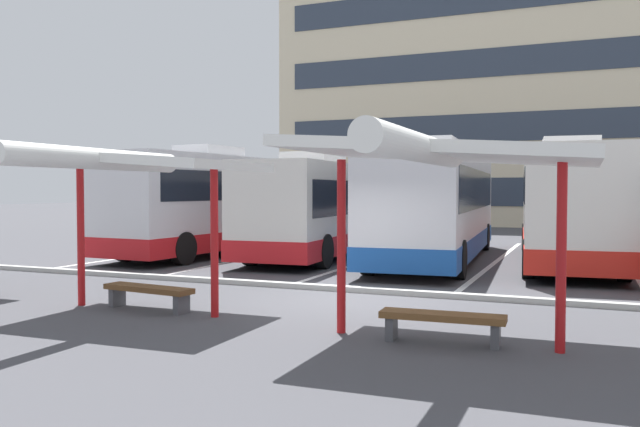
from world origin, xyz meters
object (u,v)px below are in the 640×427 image
object	(u,v)px
waiting_shelter_1	(134,164)
coach_bus_3	(566,206)
bench_2	(148,292)
coach_bus_0	(234,203)
bench_3	(442,320)
waiting_shelter_2	(441,155)
coach_bus_1	(327,209)
coach_bus_2	(437,205)

from	to	relation	value
waiting_shelter_1	coach_bus_3	bearing A→B (deg)	59.33
waiting_shelter_1	bench_2	bearing A→B (deg)	90.00
coach_bus_0	waiting_shelter_1	size ratio (longest dim) A/B	2.67
waiting_shelter_1	bench_3	bearing A→B (deg)	-1.51
waiting_shelter_2	coach_bus_0	bearing A→B (deg)	131.24
coach_bus_1	coach_bus_2	xyz separation A→B (m)	(3.85, -0.15, 0.18)
waiting_shelter_1	waiting_shelter_2	bearing A→B (deg)	-3.43
coach_bus_3	coach_bus_0	bearing A→B (deg)	-177.03
coach_bus_1	coach_bus_3	world-z (taller)	coach_bus_3
coach_bus_0	coach_bus_1	bearing A→B (deg)	-3.05
coach_bus_0	bench_3	xyz separation A→B (m)	(10.12, -11.35, -1.45)
waiting_shelter_1	bench_3	xyz separation A→B (m)	(5.67, -0.15, -2.40)
coach_bus_2	bench_2	bearing A→B (deg)	-106.87
coach_bus_0	coach_bus_2	size ratio (longest dim) A/B	1.06
coach_bus_1	bench_3	bearing A→B (deg)	-60.37
waiting_shelter_2	waiting_shelter_1	bearing A→B (deg)	176.57
bench_2	coach_bus_3	bearing A→B (deg)	58.54
coach_bus_0	waiting_shelter_2	size ratio (longest dim) A/B	2.28
coach_bus_1	waiting_shelter_2	world-z (taller)	coach_bus_1
coach_bus_0	coach_bus_2	xyz separation A→B (m)	(7.63, -0.35, 0.01)
coach_bus_1	bench_3	size ratio (longest dim) A/B	5.69
coach_bus_3	bench_2	distance (m)	13.47
coach_bus_0	coach_bus_3	bearing A→B (deg)	2.97
coach_bus_0	bench_3	world-z (taller)	coach_bus_0
coach_bus_0	coach_bus_3	xyz separation A→B (m)	(11.44, 0.59, -0.02)
bench_2	bench_3	bearing A→B (deg)	-5.20
bench_3	coach_bus_3	bearing A→B (deg)	83.67
coach_bus_3	waiting_shelter_1	world-z (taller)	coach_bus_3
coach_bus_0	coach_bus_3	size ratio (longest dim) A/B	1.07
coach_bus_3	bench_3	xyz separation A→B (m)	(-1.33, -11.94, -1.43)
coach_bus_2	waiting_shelter_2	size ratio (longest dim) A/B	2.17
coach_bus_1	waiting_shelter_2	distance (m)	13.04
coach_bus_0	bench_2	xyz separation A→B (m)	(4.45, -10.84, -1.44)
coach_bus_1	coach_bus_3	size ratio (longest dim) A/B	0.92
coach_bus_1	waiting_shelter_1	xyz separation A→B (m)	(0.67, -11.00, 1.13)
coach_bus_0	bench_2	bearing A→B (deg)	-67.68
bench_2	waiting_shelter_2	bearing A→B (deg)	-7.09
coach_bus_0	waiting_shelter_2	bearing A→B (deg)	-48.76
coach_bus_2	waiting_shelter_1	bearing A→B (deg)	-106.33
coach_bus_2	bench_3	size ratio (longest dim) A/B	6.30
coach_bus_2	coach_bus_0	bearing A→B (deg)	177.39
coach_bus_3	bench_3	distance (m)	12.10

